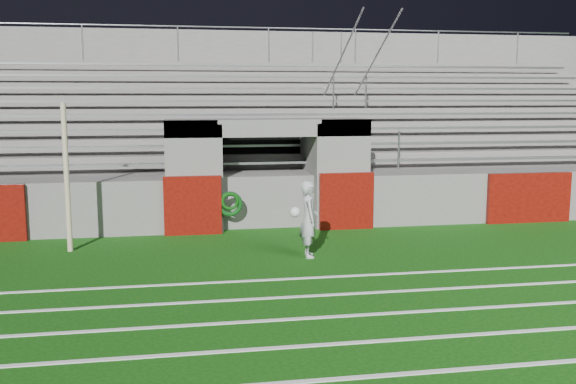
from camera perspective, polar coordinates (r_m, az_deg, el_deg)
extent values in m
plane|color=#10440B|center=(12.17, 0.53, -6.39)|extent=(90.00, 90.00, 0.00)
cylinder|color=#C5B893|center=(13.61, -19.07, 1.19)|extent=(0.11, 0.11, 3.01)
cube|color=white|center=(7.58, 7.66, -15.92)|extent=(28.00, 0.09, 0.01)
cube|color=white|center=(8.46, 5.57, -13.21)|extent=(28.00, 0.09, 0.01)
cube|color=white|center=(9.36, 3.92, -11.00)|extent=(28.00, 0.09, 0.01)
cube|color=white|center=(10.29, 2.57, -9.18)|extent=(28.00, 0.09, 0.01)
cube|color=white|center=(11.22, 1.46, -7.66)|extent=(28.00, 0.09, 0.01)
cube|color=#63615E|center=(17.89, 23.56, -0.25)|extent=(10.60, 0.35, 1.25)
cube|color=#63615E|center=(15.18, -8.57, 1.49)|extent=(1.20, 1.00, 2.60)
cube|color=#63615E|center=(15.68, 4.70, 1.78)|extent=(1.20, 1.00, 2.60)
cube|color=black|center=(17.00, -2.64, 2.15)|extent=(2.60, 0.20, 2.50)
cube|color=#63615E|center=(15.81, -6.27, 1.63)|extent=(0.10, 2.20, 2.50)
cube|color=#63615E|center=(16.12, 1.92, 1.80)|extent=(0.10, 2.20, 2.50)
cube|color=#63615E|center=(15.23, -1.85, 5.76)|extent=(4.80, 1.00, 0.40)
cube|color=#63615E|center=(19.14, -3.45, 2.55)|extent=(26.00, 8.00, 0.20)
cube|color=#63615E|center=(19.21, -3.43, 0.70)|extent=(26.00, 8.00, 1.05)
cube|color=#4F0B06|center=(14.72, -8.47, -1.18)|extent=(1.30, 0.15, 1.35)
cube|color=#4F0B06|center=(15.23, 5.20, -0.80)|extent=(1.30, 0.15, 1.35)
cube|color=#4F0B06|center=(17.07, 20.62, -0.48)|extent=(2.20, 0.15, 1.25)
cube|color=#909398|center=(16.22, -2.29, 2.63)|extent=(23.00, 0.28, 0.06)
cube|color=#63615E|center=(17.06, -2.67, 2.81)|extent=(24.00, 0.75, 0.38)
cube|color=#909398|center=(16.92, -2.64, 4.16)|extent=(23.00, 0.28, 0.06)
cube|color=#63615E|center=(17.78, -2.98, 3.66)|extent=(24.00, 0.75, 0.76)
cube|color=#909398|center=(17.64, -2.96, 5.57)|extent=(23.00, 0.28, 0.06)
cube|color=#63615E|center=(18.51, -3.27, 4.44)|extent=(24.00, 0.75, 1.14)
cube|color=#909398|center=(18.37, -3.25, 6.87)|extent=(23.00, 0.28, 0.06)
cube|color=#63615E|center=(19.24, -3.53, 5.16)|extent=(24.00, 0.75, 1.52)
cube|color=#909398|center=(19.11, -3.53, 8.07)|extent=(23.00, 0.28, 0.06)
cube|color=#63615E|center=(19.98, -3.78, 5.82)|extent=(24.00, 0.75, 1.90)
cube|color=#909398|center=(19.86, -3.78, 9.18)|extent=(23.00, 0.28, 0.06)
cube|color=#63615E|center=(20.71, -4.01, 6.44)|extent=(24.00, 0.75, 2.28)
cube|color=#909398|center=(20.61, -4.02, 10.21)|extent=(23.00, 0.28, 0.06)
cube|color=#63615E|center=(21.45, -4.22, 7.02)|extent=(24.00, 0.75, 2.66)
cube|color=#909398|center=(21.37, -4.24, 11.17)|extent=(23.00, 0.28, 0.06)
cube|color=#63615E|center=(22.12, -4.40, 7.23)|extent=(26.00, 0.60, 5.29)
cylinder|color=#A5A8AD|center=(16.44, 6.52, 3.64)|extent=(0.05, 0.05, 1.00)
cylinder|color=#A5A8AD|center=(19.28, 4.05, 8.90)|extent=(0.05, 0.05, 1.00)
cylinder|color=#A5A8AD|center=(22.27, 2.19, 12.78)|extent=(0.05, 0.05, 1.00)
cylinder|color=#A5A8AD|center=(19.29, 4.07, 10.39)|extent=(0.05, 6.02, 3.08)
cylinder|color=#A5A8AD|center=(16.75, 9.81, 3.66)|extent=(0.05, 0.05, 1.00)
cylinder|color=#A5A8AD|center=(19.54, 6.93, 8.86)|extent=(0.05, 0.05, 1.00)
cylinder|color=#A5A8AD|center=(22.50, 4.75, 12.71)|extent=(0.05, 0.05, 1.00)
cylinder|color=#A5A8AD|center=(19.55, 6.96, 10.32)|extent=(0.05, 6.02, 3.08)
cylinder|color=#A5A8AD|center=(21.97, -17.81, 12.57)|extent=(0.05, 0.05, 1.10)
cylinder|color=#A5A8AD|center=(21.78, -9.77, 12.89)|extent=(0.05, 0.05, 1.10)
cylinder|color=#A5A8AD|center=(22.01, -1.73, 12.96)|extent=(0.05, 0.05, 1.10)
cylinder|color=#A5A8AD|center=(22.63, 6.01, 12.80)|extent=(0.05, 0.05, 1.10)
cylinder|color=#A5A8AD|center=(23.62, 13.19, 12.44)|extent=(0.05, 0.05, 1.10)
cylinder|color=#A5A8AD|center=(24.93, 19.69, 11.95)|extent=(0.05, 0.05, 1.10)
cylinder|color=#A5A8AD|center=(21.94, -4.40, 14.40)|extent=(24.00, 0.05, 0.05)
imported|color=#ADB1B7|center=(12.54, 1.87, -2.40)|extent=(0.39, 0.57, 1.51)
sphere|color=white|center=(12.23, 0.63, -1.79)|extent=(0.21, 0.21, 0.21)
torus|color=#0C4011|center=(14.77, -5.19, -1.07)|extent=(0.59, 0.11, 0.59)
torus|color=#0D430D|center=(14.71, -5.18, -0.83)|extent=(0.42, 0.08, 0.42)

